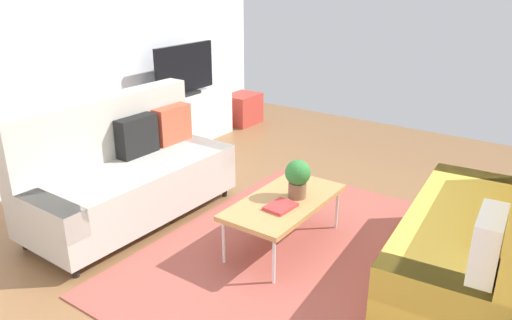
{
  "coord_description": "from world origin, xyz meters",
  "views": [
    {
      "loc": [
        -3.0,
        -1.87,
        2.13
      ],
      "look_at": [
        0.13,
        0.34,
        0.65
      ],
      "focal_mm": 34.42,
      "sensor_mm": 36.0,
      "label": 1
    }
  ],
  "objects_px": {
    "couch_green": "(482,233)",
    "table_book_0": "(281,206)",
    "tv_console": "(186,118)",
    "bottle_0": "(162,96)",
    "storage_trunk": "(242,109)",
    "coffee_table": "(284,203)",
    "tv": "(185,71)",
    "couch_beige": "(127,172)",
    "bottle_1": "(169,93)",
    "vase_0": "(148,97)",
    "potted_plant": "(298,177)"
  },
  "relations": [
    {
      "from": "couch_green",
      "to": "potted_plant",
      "type": "relative_size",
      "value": 6.21
    },
    {
      "from": "potted_plant",
      "to": "table_book_0",
      "type": "height_order",
      "value": "potted_plant"
    },
    {
      "from": "tv_console",
      "to": "bottle_0",
      "type": "xyz_separation_m",
      "value": [
        -0.44,
        -0.04,
        0.39
      ]
    },
    {
      "from": "vase_0",
      "to": "potted_plant",
      "type": "bearing_deg",
      "value": -107.86
    },
    {
      "from": "tv",
      "to": "vase_0",
      "type": "height_order",
      "value": "tv"
    },
    {
      "from": "vase_0",
      "to": "tv_console",
      "type": "bearing_deg",
      "value": -4.93
    },
    {
      "from": "couch_beige",
      "to": "tv",
      "type": "distance_m",
      "value": 2.21
    },
    {
      "from": "potted_plant",
      "to": "bottle_0",
      "type": "distance_m",
      "value": 2.67
    },
    {
      "from": "tv_console",
      "to": "vase_0",
      "type": "bearing_deg",
      "value": 175.07
    },
    {
      "from": "vase_0",
      "to": "bottle_0",
      "type": "distance_m",
      "value": 0.17
    },
    {
      "from": "couch_beige",
      "to": "bottle_0",
      "type": "distance_m",
      "value": 1.79
    },
    {
      "from": "storage_trunk",
      "to": "bottle_0",
      "type": "xyz_separation_m",
      "value": [
        -1.54,
        0.06,
        0.49
      ]
    },
    {
      "from": "storage_trunk",
      "to": "bottle_1",
      "type": "distance_m",
      "value": 1.52
    },
    {
      "from": "tv_console",
      "to": "potted_plant",
      "type": "distance_m",
      "value": 2.9
    },
    {
      "from": "vase_0",
      "to": "bottle_1",
      "type": "height_order",
      "value": "bottle_1"
    },
    {
      "from": "couch_beige",
      "to": "coffee_table",
      "type": "height_order",
      "value": "couch_beige"
    },
    {
      "from": "couch_beige",
      "to": "bottle_0",
      "type": "height_order",
      "value": "couch_beige"
    },
    {
      "from": "couch_beige",
      "to": "storage_trunk",
      "type": "xyz_separation_m",
      "value": [
        2.99,
        0.95,
        -0.23
      ]
    },
    {
      "from": "couch_green",
      "to": "storage_trunk",
      "type": "relative_size",
      "value": 3.78
    },
    {
      "from": "table_book_0",
      "to": "couch_beige",
      "type": "bearing_deg",
      "value": 99.17
    },
    {
      "from": "tv",
      "to": "table_book_0",
      "type": "distance_m",
      "value": 3.04
    },
    {
      "from": "tv_console",
      "to": "couch_green",
      "type": "bearing_deg",
      "value": -107.38
    },
    {
      "from": "couch_green",
      "to": "bottle_1",
      "type": "relative_size",
      "value": 11.0
    },
    {
      "from": "potted_plant",
      "to": "table_book_0",
      "type": "bearing_deg",
      "value": 179.28
    },
    {
      "from": "bottle_1",
      "to": "potted_plant",
      "type": "bearing_deg",
      "value": -113.51
    },
    {
      "from": "storage_trunk",
      "to": "table_book_0",
      "type": "xyz_separation_m",
      "value": [
        -2.75,
        -2.42,
        0.21
      ]
    },
    {
      "from": "potted_plant",
      "to": "tv",
      "type": "bearing_deg",
      "value": 60.63
    },
    {
      "from": "table_book_0",
      "to": "bottle_0",
      "type": "xyz_separation_m",
      "value": [
        1.21,
        2.48,
        0.28
      ]
    },
    {
      "from": "tv",
      "to": "potted_plant",
      "type": "relative_size",
      "value": 3.16
    },
    {
      "from": "tv",
      "to": "vase_0",
      "type": "distance_m",
      "value": 0.63
    },
    {
      "from": "tv_console",
      "to": "couch_beige",
      "type": "bearing_deg",
      "value": -151.06
    },
    {
      "from": "tv_console",
      "to": "table_book_0",
      "type": "distance_m",
      "value": 3.02
    },
    {
      "from": "table_book_0",
      "to": "bottle_1",
      "type": "relative_size",
      "value": 1.34
    },
    {
      "from": "coffee_table",
      "to": "table_book_0",
      "type": "height_order",
      "value": "table_book_0"
    },
    {
      "from": "couch_green",
      "to": "tv_console",
      "type": "bearing_deg",
      "value": 67.83
    },
    {
      "from": "couch_beige",
      "to": "potted_plant",
      "type": "relative_size",
      "value": 6.04
    },
    {
      "from": "couch_green",
      "to": "tv",
      "type": "bearing_deg",
      "value": 67.75
    },
    {
      "from": "couch_beige",
      "to": "bottle_1",
      "type": "distance_m",
      "value": 1.88
    },
    {
      "from": "couch_green",
      "to": "bottle_1",
      "type": "height_order",
      "value": "couch_green"
    },
    {
      "from": "bottle_0",
      "to": "vase_0",
      "type": "bearing_deg",
      "value": 147.7
    },
    {
      "from": "couch_green",
      "to": "bottle_0",
      "type": "height_order",
      "value": "couch_green"
    },
    {
      "from": "bottle_0",
      "to": "bottle_1",
      "type": "height_order",
      "value": "bottle_1"
    },
    {
      "from": "couch_beige",
      "to": "table_book_0",
      "type": "distance_m",
      "value": 1.5
    },
    {
      "from": "couch_green",
      "to": "table_book_0",
      "type": "bearing_deg",
      "value": 102.9
    },
    {
      "from": "tv",
      "to": "table_book_0",
      "type": "height_order",
      "value": "tv"
    },
    {
      "from": "coffee_table",
      "to": "bottle_0",
      "type": "bearing_deg",
      "value": 66.17
    },
    {
      "from": "coffee_table",
      "to": "table_book_0",
      "type": "bearing_deg",
      "value": -159.05
    },
    {
      "from": "tv_console",
      "to": "bottle_0",
      "type": "height_order",
      "value": "bottle_0"
    },
    {
      "from": "tv_console",
      "to": "storage_trunk",
      "type": "relative_size",
      "value": 2.69
    },
    {
      "from": "potted_plant",
      "to": "bottle_1",
      "type": "bearing_deg",
      "value": 66.49
    }
  ]
}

